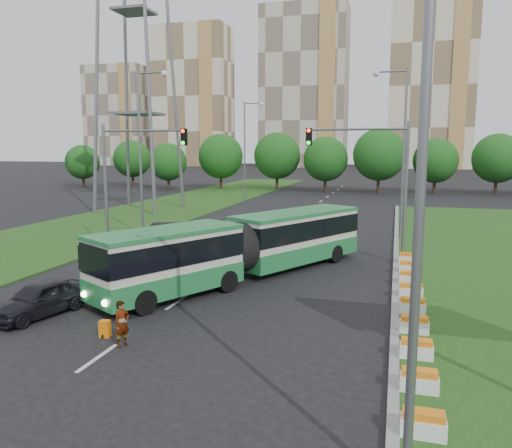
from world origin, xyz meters
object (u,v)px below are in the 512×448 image
(traffic_mast_median, at_px, (377,170))
(articulated_bus, at_px, (239,246))
(car_left_near, at_px, (40,298))
(traffic_mast_left, at_px, (128,167))
(car_left_far, at_px, (163,235))
(shopping_trolley, at_px, (105,329))
(pedestrian, at_px, (122,324))

(traffic_mast_median, xyz_separation_m, articulated_bus, (-6.45, -5.40, -3.71))
(articulated_bus, bearing_deg, car_left_near, -98.03)
(traffic_mast_median, relative_size, traffic_mast_left, 1.00)
(traffic_mast_left, distance_m, articulated_bus, 10.44)
(traffic_mast_median, bearing_deg, traffic_mast_left, -176.23)
(car_left_far, xyz_separation_m, shopping_trolley, (5.31, -15.41, -0.48))
(traffic_mast_left, relative_size, shopping_trolley, 13.49)
(traffic_mast_left, bearing_deg, traffic_mast_median, 3.77)
(traffic_mast_median, distance_m, articulated_bus, 9.20)
(traffic_mast_median, distance_m, car_left_far, 14.61)
(articulated_bus, bearing_deg, shopping_trolley, -73.94)
(car_left_near, bearing_deg, traffic_mast_median, 60.85)
(pedestrian, bearing_deg, shopping_trolley, 84.19)
(shopping_trolley, bearing_deg, pedestrian, -35.31)
(traffic_mast_median, xyz_separation_m, car_left_far, (-13.84, 1.04, -4.58))
(car_left_far, relative_size, shopping_trolley, 7.87)
(traffic_mast_left, bearing_deg, pedestrian, -61.21)
(traffic_mast_median, height_order, car_left_near, traffic_mast_median)
(car_left_near, relative_size, car_left_far, 0.87)
(traffic_mast_left, relative_size, articulated_bus, 0.49)
(car_left_far, height_order, pedestrian, pedestrian)
(articulated_bus, height_order, shopping_trolley, articulated_bus)
(car_left_near, distance_m, pedestrian, 5.12)
(car_left_near, distance_m, car_left_far, 14.20)
(shopping_trolley, bearing_deg, traffic_mast_left, 109.90)
(car_left_far, distance_m, shopping_trolley, 16.30)
(articulated_bus, relative_size, car_left_far, 3.49)
(traffic_mast_median, height_order, traffic_mast_left, same)
(articulated_bus, xyz_separation_m, shopping_trolley, (-2.08, -8.97, -1.35))
(pedestrian, bearing_deg, car_left_near, 91.60)
(car_left_near, xyz_separation_m, pedestrian, (4.76, -1.87, 0.09))
(traffic_mast_median, xyz_separation_m, pedestrian, (-7.50, -14.94, -4.57))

